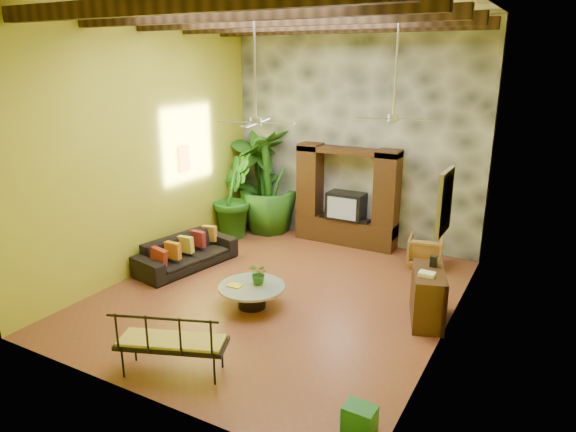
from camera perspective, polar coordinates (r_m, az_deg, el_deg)
The scene contains 23 objects.
ground at distance 9.65m, azimuth -0.95°, elevation -8.58°, with size 7.00×7.00×0.00m, color brown.
ceiling at distance 8.75m, azimuth -1.12°, elevation 22.46°, with size 6.00×7.00×0.02m, color silver.
back_wall at distance 11.99m, azimuth 7.43°, elevation 8.86°, with size 6.00×0.02×5.00m, color gold.
left_wall at distance 10.66m, azimuth -15.27°, elevation 7.41°, with size 0.02×7.00×5.00m, color gold.
right_wall at distance 7.85m, azimuth 18.39°, elevation 3.85°, with size 0.02×7.00×5.00m, color gold.
stone_accent_wall at distance 11.93m, azimuth 7.33°, elevation 8.83°, with size 5.98×0.10×4.98m, color #3D4145.
ceiling_beams at distance 8.73m, azimuth -1.11°, elevation 21.02°, with size 5.95×5.36×0.22m.
entertainment_center at distance 11.97m, azimuth 6.51°, elevation 1.37°, with size 2.40×0.55×2.30m.
ceiling_fan_front at distance 8.50m, azimuth -3.62°, elevation 11.80°, with size 1.28×1.28×1.86m.
ceiling_fan_back at distance 9.20m, azimuth 11.68°, elevation 11.88°, with size 1.28×1.28×1.86m.
wall_art_mask at distance 11.43m, azimuth -11.50°, elevation 6.24°, with size 0.06×0.32×0.55m, color gold.
wall_art_painting at distance 7.33m, azimuth 17.03°, elevation 1.47°, with size 0.06×0.70×0.90m, color #275B8F.
sofa at distance 10.91m, azimuth -11.23°, elevation -4.00°, with size 2.19×0.86×0.64m, color black.
wicker_armchair at distance 11.15m, azimuth 14.99°, elevation -3.80°, with size 0.68×0.70×0.64m, color olive.
tall_plant_a at distance 12.99m, azimuth -3.40°, elevation 4.06°, with size 1.33×0.90×2.53m, color #225616.
tall_plant_b at distance 12.51m, azimuth -6.18°, elevation 2.24°, with size 1.10×0.89×2.00m, color #22651A.
tall_plant_c at distance 12.73m, azimuth -2.23°, elevation 3.92°, with size 1.44×1.44×2.58m, color #246019.
coffee_table at distance 9.08m, azimuth -4.04°, elevation -8.55°, with size 1.16×1.16×0.40m.
centerpiece_plant at distance 9.00m, azimuth -3.23°, elevation -6.42°, with size 0.35×0.31×0.39m, color #275C18.
yellow_tray at distance 9.02m, azimuth -5.91°, elevation -7.70°, with size 0.25×0.18×0.03m, color yellow.
iron_bench at distance 7.31m, azimuth -13.20°, elevation -13.28°, with size 1.59×1.07×0.57m.
side_console at distance 8.84m, azimuth 15.26°, elevation -8.59°, with size 0.50×1.10×0.88m, color #3A2312.
green_bin at distance 6.48m, azimuth 7.96°, elevation -21.40°, with size 0.37×0.28×0.32m, color #1D6D34.
Camera 1 is at (4.34, -7.55, 4.17)m, focal length 32.00 mm.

